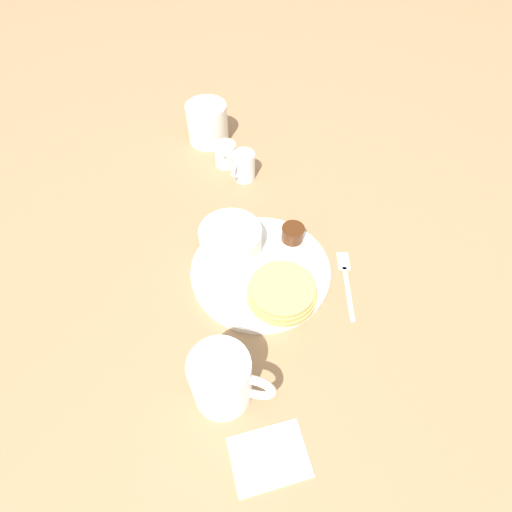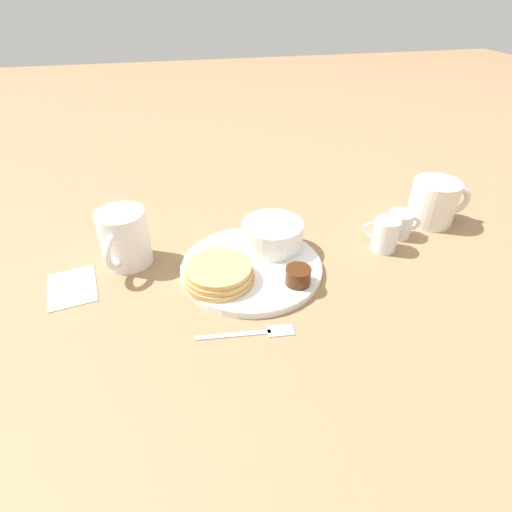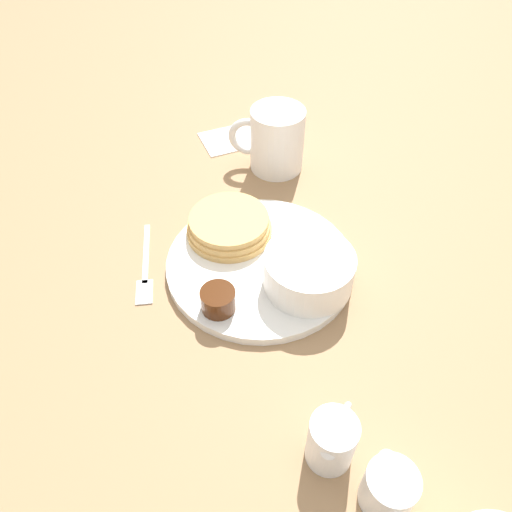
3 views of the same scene
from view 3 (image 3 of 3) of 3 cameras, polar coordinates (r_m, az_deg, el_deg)
name	(u,v)px [view 3 (image 3 of 3)]	position (r m, az deg, el deg)	size (l,w,h in m)	color
ground_plane	(260,267)	(0.63, 0.48, -1.26)	(4.00, 4.00, 0.00)	#93704C
plate	(260,264)	(0.63, 0.48, -0.90)	(0.23, 0.23, 0.01)	white
pancake_stack	(229,225)	(0.65, -3.08, 3.52)	(0.11, 0.11, 0.03)	tan
bowl	(309,270)	(0.58, 6.06, -1.55)	(0.11, 0.11, 0.05)	white
syrup_cup	(218,300)	(0.57, -4.35, -5.03)	(0.04, 0.04, 0.03)	#47230F
butter_ramekin	(316,288)	(0.58, 6.82, -3.65)	(0.04, 0.04, 0.04)	white
coffee_mug	(275,140)	(0.76, 2.22, 13.15)	(0.11, 0.08, 0.10)	white
creamer_pitcher_near	(332,440)	(0.48, 8.66, -20.09)	(0.05, 0.05, 0.06)	white
creamer_pitcher_far	(389,490)	(0.48, 14.94, -24.40)	(0.05, 0.07, 0.05)	white
fork	(145,271)	(0.64, -12.55, -1.73)	(0.03, 0.14, 0.00)	silver
napkin	(231,138)	(0.85, -2.82, 13.28)	(0.11, 0.09, 0.00)	white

